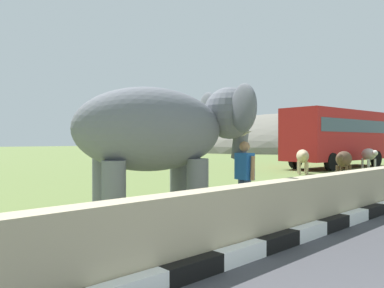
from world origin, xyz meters
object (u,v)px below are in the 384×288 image
Objects in this scene: person_handler at (245,175)px; cow_mid at (303,157)px; cow_near at (344,160)px; elephant at (167,131)px; cow_far at (369,155)px; bus_red at (337,134)px.

cow_mid is (10.35, 4.63, -0.06)m from person_handler.
person_handler is at bearing -167.98° from cow_near.
person_handler reaches higher than cow_near.
cow_far is (16.90, 2.58, -0.99)m from elephant.
cow_mid is at bearing 62.94° from cow_near.
elephant is 10.57m from cow_near.
bus_red is at bearing 19.15° from person_handler.
elephant is at bearing -171.32° from cow_far.
cow_far is at bearing 12.48° from person_handler.
cow_near and cow_far have the same top height.
person_handler is 11.34m from cow_mid.
person_handler is at bearing -167.52° from cow_far.
elephant is 2.46× the size of person_handler.
person_handler is 0.19× the size of bus_red.
bus_red is at bearing 27.35° from cow_near.
cow_near is at bearing -152.65° from bus_red.
cow_near is at bearing 5.90° from elephant.
cow_mid is at bearing -170.60° from bus_red.
cow_far is (6.43, 1.50, 0.00)m from cow_near.
cow_near is 6.60m from cow_far.
cow_mid is (11.86, 3.80, -0.99)m from elephant.
cow_mid is at bearing 24.09° from person_handler.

